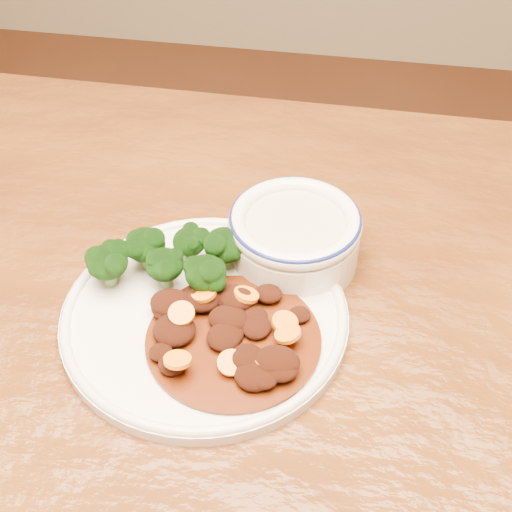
# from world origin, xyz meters

# --- Properties ---
(dining_table) EXTENTS (1.51, 0.91, 0.75)m
(dining_table) POSITION_xyz_m (0.00, 0.00, 0.67)
(dining_table) COLOR #613611
(dining_table) RESTS_ON ground
(dinner_plate) EXTENTS (0.28, 0.28, 0.02)m
(dinner_plate) POSITION_xyz_m (-0.01, 0.04, 0.76)
(dinner_plate) COLOR silver
(dinner_plate) RESTS_ON dining_table
(broccoli_florets) EXTENTS (0.15, 0.08, 0.05)m
(broccoli_florets) POSITION_xyz_m (-0.05, 0.08, 0.79)
(broccoli_florets) COLOR #6D8E49
(broccoli_florets) RESTS_ON dinner_plate
(mince_stew) EXTENTS (0.17, 0.16, 0.03)m
(mince_stew) POSITION_xyz_m (0.01, 0.01, 0.77)
(mince_stew) COLOR #4E1A08
(mince_stew) RESTS_ON dinner_plate
(dip_bowl) EXTENTS (0.14, 0.14, 0.06)m
(dip_bowl) POSITION_xyz_m (0.06, 0.14, 0.78)
(dip_bowl) COLOR white
(dip_bowl) RESTS_ON dining_table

